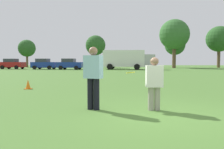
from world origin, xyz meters
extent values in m
plane|color=#47702D|center=(0.00, 0.00, 0.00)|extent=(146.07, 146.07, 0.00)
cylinder|color=black|center=(-1.91, 0.75, 0.46)|extent=(0.17, 0.17, 0.91)
cylinder|color=black|center=(-1.72, 0.69, 0.46)|extent=(0.17, 0.17, 0.91)
cube|color=#9EC6E5|center=(-1.82, 0.72, 1.24)|extent=(0.57, 0.43, 0.66)
sphere|color=#8C664C|center=(-1.82, 0.72, 1.69)|extent=(0.25, 0.25, 0.25)
cylinder|color=gray|center=(0.02, 0.74, 0.33)|extent=(0.16, 0.16, 0.67)
cylinder|color=gray|center=(-0.16, 0.73, 0.33)|extent=(0.16, 0.16, 0.67)
cube|color=silver|center=(-0.07, 0.73, 0.98)|extent=(0.49, 0.30, 0.62)
sphere|color=#8C664C|center=(-0.07, 0.73, 1.40)|extent=(0.24, 0.24, 0.24)
cylinder|color=yellow|center=(-0.74, 0.95, 1.07)|extent=(0.27, 0.27, 0.07)
cube|color=#D8590C|center=(-5.76, 5.35, 0.01)|extent=(0.32, 0.32, 0.03)
cone|color=orange|center=(-5.76, 5.35, 0.26)|extent=(0.24, 0.24, 0.45)
cube|color=maroon|center=(-20.62, 33.18, 0.78)|extent=(4.33, 2.12, 0.90)
cube|color=#2D333D|center=(-20.87, 33.20, 1.50)|extent=(2.12, 1.79, 0.64)
cylinder|color=black|center=(-19.25, 34.07, 0.33)|extent=(0.68, 0.27, 0.66)
cylinder|color=black|center=(-19.40, 32.08, 0.33)|extent=(0.68, 0.27, 0.66)
cylinder|color=black|center=(-21.84, 34.27, 0.33)|extent=(0.68, 0.27, 0.66)
cylinder|color=black|center=(-22.00, 32.28, 0.33)|extent=(0.68, 0.27, 0.66)
cube|color=navy|center=(-14.59, 32.30, 0.78)|extent=(4.33, 2.12, 0.90)
cube|color=#2D333D|center=(-14.84, 32.32, 1.50)|extent=(2.12, 1.79, 0.64)
cylinder|color=black|center=(-13.22, 33.20, 0.33)|extent=(0.68, 0.27, 0.66)
cylinder|color=black|center=(-13.37, 31.21, 0.33)|extent=(0.68, 0.27, 0.66)
cylinder|color=black|center=(-15.81, 33.40, 0.33)|extent=(0.68, 0.27, 0.66)
cylinder|color=black|center=(-15.97, 31.41, 0.33)|extent=(0.68, 0.27, 0.66)
cube|color=navy|center=(-9.87, 31.35, 0.78)|extent=(4.33, 2.12, 0.90)
cube|color=#2D333D|center=(-10.12, 31.37, 1.50)|extent=(2.12, 1.79, 0.64)
cylinder|color=black|center=(-8.49, 32.24, 0.33)|extent=(0.68, 0.27, 0.66)
cylinder|color=black|center=(-8.65, 30.25, 0.33)|extent=(0.68, 0.27, 0.66)
cylinder|color=black|center=(-11.09, 32.44, 0.33)|extent=(0.68, 0.27, 0.66)
cylinder|color=black|center=(-11.24, 30.45, 0.33)|extent=(0.68, 0.27, 0.66)
cube|color=white|center=(-0.98, 32.30, 1.83)|extent=(6.97, 3.03, 2.70)
cube|color=#B2B2B7|center=(3.20, 31.97, 1.48)|extent=(1.97, 2.43, 2.00)
cylinder|color=black|center=(1.33, 33.50, 0.48)|extent=(0.98, 0.35, 0.96)
cylinder|color=black|center=(1.11, 30.76, 0.48)|extent=(0.98, 0.35, 0.96)
cylinder|color=black|center=(-3.08, 33.84, 0.48)|extent=(0.98, 0.35, 0.96)
cylinder|color=black|center=(-3.29, 31.11, 0.48)|extent=(0.98, 0.35, 0.96)
cylinder|color=brown|center=(-22.43, 43.40, 1.32)|extent=(0.44, 0.44, 2.64)
sphere|color=#285623|center=(-22.43, 43.40, 4.24)|extent=(3.77, 3.77, 3.77)
cylinder|color=brown|center=(-7.02, 42.21, 1.47)|extent=(0.49, 0.49, 2.95)
sphere|color=#285623|center=(-7.02, 42.21, 4.74)|extent=(4.21, 4.21, 4.21)
cylinder|color=brown|center=(9.12, 40.85, 2.11)|extent=(0.70, 0.70, 4.22)
sphere|color=#33662D|center=(9.12, 40.85, 6.78)|extent=(6.03, 6.03, 6.03)
cylinder|color=brown|center=(9.79, 43.24, 1.51)|extent=(0.50, 0.50, 3.02)
sphere|color=#33662D|center=(9.79, 43.24, 4.86)|extent=(4.32, 4.32, 4.32)
cylinder|color=brown|center=(19.12, 43.71, 1.89)|extent=(0.63, 0.63, 3.78)
sphere|color=#285623|center=(19.12, 43.71, 6.08)|extent=(5.40, 5.40, 5.40)
camera|label=1|loc=(-0.93, -5.75, 1.41)|focal=36.36mm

